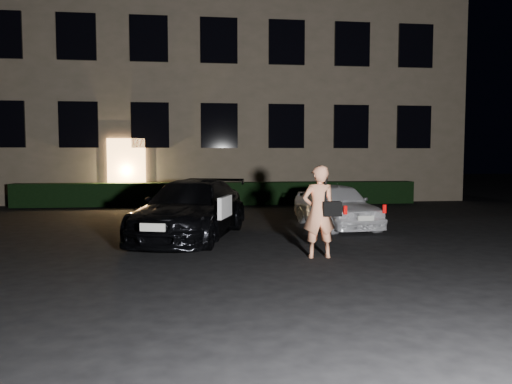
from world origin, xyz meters
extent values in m
plane|color=black|center=(0.00, 0.00, 0.00)|extent=(80.00, 80.00, 0.00)
cube|color=#6C624D|center=(0.00, 15.00, 6.00)|extent=(20.00, 8.00, 12.00)
cube|color=#F8AA5B|center=(-3.50, 10.94, 1.25)|extent=(1.40, 0.10, 2.50)
cube|color=black|center=(-7.80, 10.94, 3.00)|extent=(1.40, 0.10, 1.70)
cube|color=black|center=(-5.20, 10.94, 3.00)|extent=(1.40, 0.10, 1.70)
cube|color=black|center=(-2.60, 10.94, 3.00)|extent=(1.40, 0.10, 1.70)
cube|color=black|center=(0.00, 10.94, 3.00)|extent=(1.40, 0.10, 1.70)
cube|color=black|center=(2.60, 10.94, 3.00)|extent=(1.40, 0.10, 1.70)
cube|color=black|center=(5.20, 10.94, 3.00)|extent=(1.40, 0.10, 1.70)
cube|color=black|center=(7.80, 10.94, 3.00)|extent=(1.40, 0.10, 1.70)
cube|color=black|center=(-7.80, 10.94, 6.20)|extent=(1.40, 0.10, 1.70)
cube|color=black|center=(-5.20, 10.94, 6.20)|extent=(1.40, 0.10, 1.70)
cube|color=black|center=(-2.60, 10.94, 6.20)|extent=(1.40, 0.10, 1.70)
cube|color=black|center=(0.00, 10.94, 6.20)|extent=(1.40, 0.10, 1.70)
cube|color=black|center=(2.60, 10.94, 6.20)|extent=(1.40, 0.10, 1.70)
cube|color=black|center=(5.20, 10.94, 6.20)|extent=(1.40, 0.10, 1.70)
cube|color=black|center=(7.80, 10.94, 6.20)|extent=(1.40, 0.10, 1.70)
cube|color=black|center=(0.00, 10.50, 0.42)|extent=(15.00, 0.70, 0.85)
imported|color=black|center=(-1.02, 2.95, 0.65)|extent=(3.04, 4.79, 1.29)
cube|color=white|center=(-0.33, 1.88, 0.80)|extent=(0.35, 0.91, 0.43)
cube|color=silver|center=(-1.70, 0.74, 0.57)|extent=(0.46, 0.18, 0.14)
imported|color=white|center=(2.67, 4.16, 0.58)|extent=(1.80, 3.56, 1.16)
cube|color=red|center=(2.40, 2.48, 0.63)|extent=(0.07, 0.05, 0.19)
cube|color=red|center=(3.36, 2.61, 0.63)|extent=(0.07, 0.05, 0.19)
cube|color=silver|center=(2.88, 2.50, 0.44)|extent=(0.39, 0.08, 0.11)
imported|color=#FF9F71|center=(1.28, 0.47, 0.84)|extent=(0.62, 0.42, 1.67)
cube|color=black|center=(1.49, 0.37, 0.90)|extent=(0.35, 0.16, 0.27)
cube|color=black|center=(1.38, 0.40, 1.28)|extent=(0.04, 0.06, 0.52)
camera|label=1|loc=(-0.93, -8.28, 1.84)|focal=35.00mm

